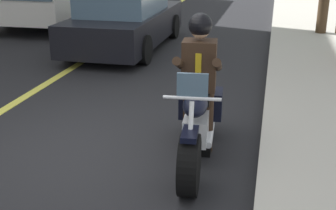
% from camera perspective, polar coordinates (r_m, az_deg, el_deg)
% --- Properties ---
extents(ground_plane, '(80.00, 80.00, 0.00)m').
position_cam_1_polar(ground_plane, '(5.72, -9.32, -6.36)').
color(ground_plane, black).
extents(motorcycle_main, '(2.22, 0.71, 1.26)m').
position_cam_1_polar(motorcycle_main, '(5.44, 3.66, -2.33)').
color(motorcycle_main, black).
rests_on(motorcycle_main, ground_plane).
extents(rider_main, '(0.65, 0.58, 1.74)m').
position_cam_1_polar(rider_main, '(5.43, 3.94, 4.14)').
color(rider_main, black).
rests_on(rider_main, ground_plane).
extents(car_silver, '(4.60, 1.92, 1.40)m').
position_cam_1_polar(car_silver, '(11.23, -5.33, 10.56)').
color(car_silver, black).
rests_on(car_silver, ground_plane).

